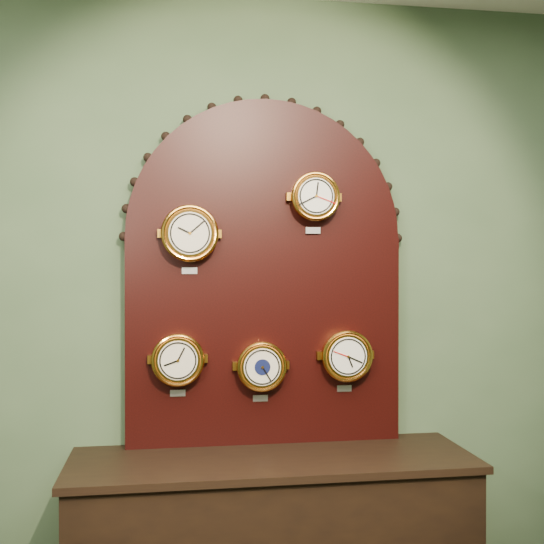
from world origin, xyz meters
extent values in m
plane|color=#445D3F|center=(0.00, 2.50, 1.40)|extent=(4.00, 0.00, 4.00)
cube|color=black|center=(0.00, 2.45, 1.28)|extent=(1.20, 0.06, 0.90)
cylinder|color=black|center=(0.00, 2.45, 1.73)|extent=(1.20, 0.06, 1.20)
cylinder|color=orange|center=(-0.33, 2.39, 1.74)|extent=(0.22, 0.08, 0.22)
torus|color=orange|center=(-0.33, 2.36, 1.74)|extent=(0.24, 0.02, 0.24)
cylinder|color=beige|center=(-0.33, 2.35, 1.74)|extent=(0.18, 0.01, 0.18)
cube|color=silver|center=(-0.33, 2.42, 1.58)|extent=(0.06, 0.01, 0.03)
cylinder|color=orange|center=(0.21, 2.39, 1.90)|extent=(0.20, 0.08, 0.20)
torus|color=orange|center=(0.21, 2.36, 1.90)|extent=(0.21, 0.02, 0.21)
cylinder|color=silver|center=(0.21, 2.35, 1.90)|extent=(0.16, 0.01, 0.16)
cube|color=silver|center=(0.21, 2.42, 1.76)|extent=(0.07, 0.01, 0.03)
cylinder|color=orange|center=(-0.38, 2.39, 1.21)|extent=(0.21, 0.08, 0.21)
torus|color=orange|center=(-0.38, 2.36, 1.21)|extent=(0.22, 0.02, 0.22)
cylinder|color=beige|center=(-0.38, 2.35, 1.21)|extent=(0.16, 0.01, 0.16)
cube|color=silver|center=(-0.38, 2.42, 1.06)|extent=(0.07, 0.01, 0.03)
cylinder|color=orange|center=(-0.03, 2.39, 1.18)|extent=(0.20, 0.08, 0.20)
torus|color=orange|center=(-0.03, 2.36, 1.18)|extent=(0.21, 0.02, 0.21)
cylinder|color=beige|center=(-0.03, 2.35, 1.18)|extent=(0.16, 0.01, 0.16)
cube|color=silver|center=(-0.03, 2.42, 1.03)|extent=(0.07, 0.01, 0.03)
cylinder|color=#0D133B|center=(-0.03, 2.35, 1.18)|extent=(0.07, 0.00, 0.07)
cylinder|color=orange|center=(0.35, 2.39, 1.21)|extent=(0.21, 0.08, 0.21)
torus|color=orange|center=(0.35, 2.36, 1.21)|extent=(0.23, 0.02, 0.23)
cylinder|color=silver|center=(0.35, 2.35, 1.21)|extent=(0.17, 0.01, 0.17)
cube|color=silver|center=(0.35, 2.42, 1.06)|extent=(0.06, 0.01, 0.03)
camera|label=1|loc=(-0.42, -0.44, 1.61)|focal=44.11mm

